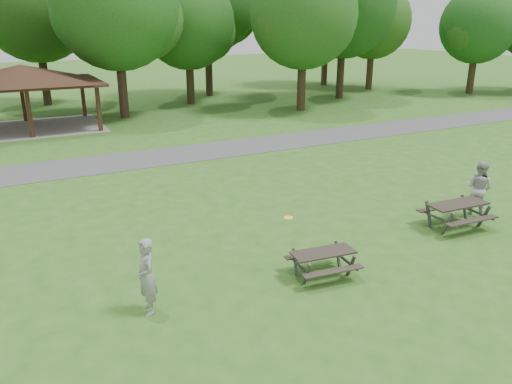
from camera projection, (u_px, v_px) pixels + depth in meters
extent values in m
plane|color=#2E601B|center=(297.00, 301.00, 11.60)|extent=(160.00, 160.00, 0.00)
cube|color=#47474A|center=(139.00, 159.00, 23.34)|extent=(120.00, 3.20, 0.02)
cube|color=#311C12|center=(30.00, 114.00, 27.30)|extent=(0.22, 0.22, 2.60)
cube|color=#3A2015|center=(23.00, 101.00, 31.83)|extent=(0.22, 0.22, 2.60)
cube|color=#321C12|center=(99.00, 109.00, 28.91)|extent=(0.22, 0.22, 2.60)
cube|color=#391E14|center=(83.00, 97.00, 33.44)|extent=(0.22, 0.22, 2.60)
cube|color=#381F16|center=(23.00, 83.00, 29.11)|extent=(8.60, 6.60, 0.16)
pyramid|color=black|center=(21.00, 73.00, 28.92)|extent=(7.01, 7.01, 1.00)
cube|color=gray|center=(29.00, 128.00, 29.98)|extent=(8.40, 6.40, 0.03)
cylinder|color=black|center=(123.00, 87.00, 32.78)|extent=(0.60, 0.60, 4.02)
sphere|color=#184C15|center=(115.00, 6.00, 31.14)|extent=(8.00, 8.00, 8.00)
sphere|color=#1E4E16|center=(144.00, 19.00, 32.44)|extent=(5.20, 5.20, 5.20)
sphere|color=#154C16|center=(91.00, 16.00, 30.47)|extent=(4.80, 4.80, 4.80)
cylinder|color=black|center=(190.00, 81.00, 38.43)|extent=(0.60, 0.60, 3.43)
sphere|color=#184B15|center=(188.00, 22.00, 37.01)|extent=(7.00, 7.00, 7.00)
sphere|color=#1F4A15|center=(206.00, 31.00, 38.18)|extent=(4.55, 4.55, 4.55)
sphere|color=#1F4B15|center=(171.00, 30.00, 36.40)|extent=(4.20, 4.20, 4.20)
cylinder|color=black|center=(301.00, 84.00, 35.53)|extent=(0.60, 0.60, 3.78)
sphere|color=#194915|center=(303.00, 14.00, 34.01)|extent=(7.40, 7.40, 7.40)
sphere|color=#1E4C15|center=(321.00, 26.00, 35.23)|extent=(4.81, 4.81, 4.81)
sphere|color=#1D4413|center=(286.00, 23.00, 33.38)|extent=(4.44, 4.44, 4.44)
cylinder|color=black|center=(340.00, 72.00, 41.01)|extent=(0.60, 0.60, 4.20)
sphere|color=#123E11|center=(344.00, 5.00, 39.32)|extent=(8.20, 8.20, 8.20)
sphere|color=#1D4614|center=(360.00, 17.00, 40.64)|extent=(5.33, 5.33, 5.33)
sphere|color=#1A4714|center=(328.00, 14.00, 38.64)|extent=(4.92, 4.92, 4.92)
cylinder|color=#312316|center=(370.00, 70.00, 46.66)|extent=(0.60, 0.60, 3.57)
sphere|color=#224F16|center=(373.00, 21.00, 45.25)|extent=(6.80, 6.80, 6.80)
sphere|color=#184012|center=(384.00, 28.00, 46.39)|extent=(4.42, 4.42, 4.42)
sphere|color=#1A4313|center=(362.00, 27.00, 44.65)|extent=(4.08, 4.08, 4.08)
cylinder|color=black|center=(471.00, 74.00, 43.86)|extent=(0.60, 0.60, 3.36)
sphere|color=#134414|center=(478.00, 25.00, 42.53)|extent=(6.40, 6.40, 6.40)
sphere|color=#174212|center=(486.00, 33.00, 43.62)|extent=(4.16, 4.16, 4.16)
sphere|color=#1A4513|center=(469.00, 31.00, 41.96)|extent=(3.84, 3.84, 3.84)
cylinder|color=black|center=(45.00, 78.00, 37.73)|extent=(0.60, 0.60, 4.13)
sphere|color=#1D4B15|center=(35.00, 6.00, 36.08)|extent=(8.00, 8.00, 8.00)
sphere|color=#164213|center=(62.00, 18.00, 37.37)|extent=(5.20, 5.20, 5.20)
sphere|color=#1A4313|center=(12.00, 15.00, 35.41)|extent=(4.80, 4.80, 4.80)
cylinder|color=black|center=(209.00, 69.00, 42.49)|extent=(0.60, 0.60, 4.55)
sphere|color=#184814|center=(207.00, 0.00, 40.72)|extent=(8.40, 8.40, 8.40)
sphere|color=#134012|center=(227.00, 12.00, 42.06)|extent=(5.46, 5.46, 5.46)
sphere|color=#174714|center=(188.00, 8.00, 40.02)|extent=(5.04, 5.04, 5.04)
cylinder|color=#321E16|center=(325.00, 63.00, 49.45)|extent=(0.60, 0.60, 4.27)
sphere|color=#174413|center=(327.00, 8.00, 47.78)|extent=(8.00, 8.00, 8.00)
sphere|color=#154B15|center=(340.00, 17.00, 49.07)|extent=(5.20, 5.20, 5.20)
sphere|color=#1F4A15|center=(314.00, 15.00, 47.11)|extent=(4.80, 4.80, 4.80)
cube|color=black|center=(323.00, 252.00, 12.53)|extent=(1.67, 0.81, 0.04)
cube|color=#2F2822|center=(333.00, 271.00, 12.15)|extent=(1.62, 0.41, 0.04)
cube|color=black|center=(313.00, 253.00, 13.09)|extent=(1.62, 0.41, 0.04)
cube|color=#434345|center=(307.00, 274.00, 12.14)|extent=(0.09, 0.34, 0.70)
cube|color=#404043|center=(295.00, 262.00, 12.73)|extent=(0.09, 0.34, 0.70)
cube|color=#3A3A3D|center=(301.00, 267.00, 12.42)|extent=(0.20, 1.30, 0.04)
cube|color=#3B3B3E|center=(351.00, 266.00, 12.55)|extent=(0.09, 0.34, 0.70)
cube|color=#39393B|center=(338.00, 255.00, 13.15)|extent=(0.09, 0.34, 0.70)
cube|color=#3A3A3D|center=(344.00, 259.00, 12.84)|extent=(0.20, 1.30, 0.04)
cube|color=black|center=(458.00, 204.00, 15.47)|extent=(1.97, 0.88, 0.05)
cube|color=#2C2520|center=(472.00, 221.00, 15.03)|extent=(1.93, 0.40, 0.04)
cube|color=#2C2520|center=(442.00, 207.00, 16.12)|extent=(1.93, 0.40, 0.04)
cube|color=#47474A|center=(447.00, 224.00, 14.97)|extent=(0.09, 0.41, 0.83)
cube|color=#38383A|center=(429.00, 215.00, 15.67)|extent=(0.09, 0.41, 0.83)
cube|color=#444446|center=(438.00, 218.00, 15.31)|extent=(0.17, 1.56, 0.05)
cube|color=#434345|center=(484.00, 217.00, 15.53)|extent=(0.09, 0.41, 0.83)
cube|color=#3C3C3F|center=(464.00, 208.00, 16.23)|extent=(0.09, 0.41, 0.83)
cube|color=#424244|center=(474.00, 211.00, 15.87)|extent=(0.17, 1.56, 0.05)
cylinder|color=yellow|center=(288.00, 218.00, 12.54)|extent=(0.29, 0.29, 0.02)
imported|color=gray|center=(146.00, 277.00, 10.89)|extent=(0.44, 0.65, 1.76)
imported|color=#ABABAE|center=(479.00, 188.00, 16.50)|extent=(0.86, 1.02, 1.84)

